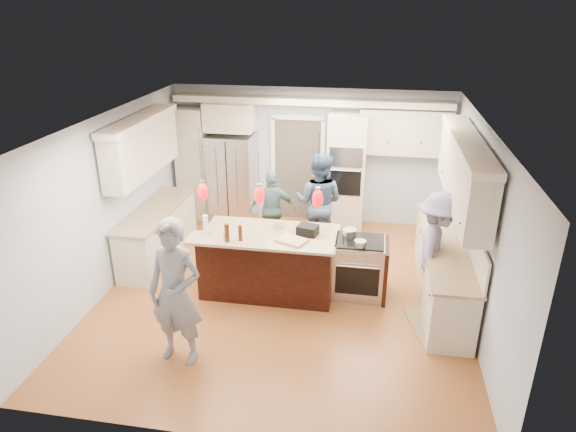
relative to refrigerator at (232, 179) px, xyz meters
name	(u,v)px	position (x,y,z in m)	size (l,w,h in m)	color
ground_plane	(284,291)	(1.55, -2.64, -0.90)	(6.00, 6.00, 0.00)	#AC662F
room_shell	(284,183)	(1.55, -2.64, 0.92)	(5.54, 6.04, 2.72)	#B2BCC6
refrigerator	(232,179)	(0.00, 0.00, 0.00)	(0.90, 0.70, 1.80)	#B7B7BC
oven_column	(346,172)	(2.30, 0.03, 0.25)	(0.72, 0.69, 2.30)	beige
back_upper_cabinets	(271,142)	(0.80, 0.12, 0.77)	(5.30, 0.61, 2.54)	beige
right_counter_run	(450,234)	(3.99, -2.34, 0.16)	(0.64, 3.10, 2.51)	beige
left_cabinets	(152,201)	(-0.89, -1.84, 0.16)	(0.64, 2.30, 2.51)	beige
kitchen_island	(269,261)	(1.30, -2.57, -0.41)	(2.10, 1.46, 1.12)	black
island_range	(360,268)	(2.71, -2.49, -0.44)	(0.82, 0.71, 0.92)	#B7B7BC
pendant_lights	(259,195)	(1.30, -3.15, 0.90)	(1.75, 0.15, 1.03)	black
person_bar_end	(176,293)	(0.53, -4.44, 0.06)	(0.70, 0.46, 1.92)	slate
person_far_left	(319,203)	(1.89, -1.04, 0.01)	(0.88, 0.69, 1.82)	#334963
person_far_right	(273,209)	(1.05, -1.04, -0.18)	(0.84, 0.35, 1.44)	slate
person_range_side	(437,250)	(3.80, -2.55, -0.02)	(1.14, 0.66, 1.77)	gray
floor_rug	(437,328)	(3.84, -3.23, -0.89)	(0.69, 1.01, 0.01)	olive
water_bottle	(206,226)	(0.50, -3.13, 0.38)	(0.07, 0.07, 0.32)	silver
beer_bottle_a	(207,227)	(0.50, -3.08, 0.34)	(0.06, 0.06, 0.24)	#411C0B
beer_bottle_b	(227,233)	(0.85, -3.27, 0.35)	(0.07, 0.07, 0.27)	#411C0B
beer_bottle_c	(240,233)	(1.03, -3.20, 0.33)	(0.06, 0.06, 0.23)	#411C0B
drink_can	(225,237)	(0.82, -3.25, 0.28)	(0.07, 0.07, 0.13)	#B7B7BC
cutting_board	(292,240)	(1.75, -3.11, 0.24)	(0.40, 0.28, 0.03)	tan
pot_large	(350,233)	(2.52, -2.39, 0.08)	(0.21, 0.21, 0.12)	#B7B7BC
pot_small	(360,243)	(2.69, -2.69, 0.06)	(0.18, 0.18, 0.09)	#B7B7BC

